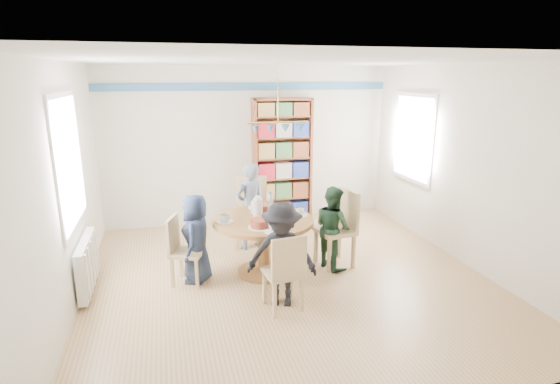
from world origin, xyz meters
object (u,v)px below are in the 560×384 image
object	(u,v)px
person_right	(333,227)
chair_near	(285,270)
chair_right	(341,224)
person_left	(196,238)
bookshelf	(282,162)
dining_table	(263,233)
radiator	(87,264)
person_far	(250,206)
chair_left	(181,247)
person_near	(282,255)
chair_far	(251,208)

from	to	relation	value
person_right	chair_near	bearing A→B (deg)	119.02
chair_right	chair_near	bearing A→B (deg)	-136.45
chair_near	chair_right	bearing A→B (deg)	43.55
person_left	chair_right	bearing A→B (deg)	108.20
chair_near	bookshelf	distance (m)	3.25
dining_table	radiator	bearing A→B (deg)	178.56
chair_near	person_left	xyz separation A→B (m)	(-0.87, 1.00, 0.07)
person_far	chair_near	bearing A→B (deg)	69.46
person_left	dining_table	bearing A→B (deg)	107.89
radiator	person_left	size ratio (longest dim) A/B	0.88
radiator	chair_left	xyz separation A→B (m)	(1.11, -0.06, 0.12)
chair_right	person_far	xyz separation A→B (m)	(-1.07, 0.89, 0.08)
chair_right	bookshelf	xyz separation A→B (m)	(-0.26, 2.09, 0.49)
chair_left	chair_near	distance (m)	1.46
bookshelf	person_near	bearing A→B (deg)	-105.30
chair_left	chair_far	world-z (taller)	chair_far
person_left	person_far	bearing A→B (deg)	154.16
person_left	person_near	distance (m)	1.22
person_left	person_right	xyz separation A→B (m)	(1.80, -0.05, -0.00)
person_right	bookshelf	bearing A→B (deg)	-13.82
chair_near	person_near	bearing A→B (deg)	89.75
chair_left	person_right	bearing A→B (deg)	-1.04
radiator	chair_near	bearing A→B (deg)	-25.97
chair_right	person_far	world-z (taller)	person_far
radiator	chair_near	xyz separation A→B (m)	(2.17, -1.06, 0.14)
chair_far	person_far	bearing A→B (deg)	-103.49
chair_far	person_far	world-z (taller)	person_far
radiator	person_far	xyz separation A→B (m)	(2.16, 0.85, 0.31)
chair_left	chair_right	xyz separation A→B (m)	(2.13, 0.02, 0.10)
bookshelf	chair_left	bearing A→B (deg)	-131.63
chair_right	bookshelf	bearing A→B (deg)	97.01
chair_left	bookshelf	bearing A→B (deg)	48.37
chair_right	person_right	xyz separation A→B (m)	(-0.14, -0.05, -0.01)
chair_right	dining_table	bearing A→B (deg)	-179.56
chair_far	dining_table	bearing A→B (deg)	-92.21
person_left	chair_left	bearing A→B (deg)	-69.19
dining_table	person_right	world-z (taller)	person_right
person_near	chair_left	bearing A→B (deg)	161.61
radiator	person_near	bearing A→B (deg)	-22.63
radiator	chair_right	bearing A→B (deg)	-0.81
radiator	dining_table	size ratio (longest dim) A/B	0.77
chair_right	person_far	bearing A→B (deg)	140.27
radiator	chair_far	distance (m)	2.42
radiator	person_near	xyz separation A→B (m)	(2.17, -0.90, 0.25)
dining_table	chair_far	distance (m)	1.05
chair_right	chair_far	xyz separation A→B (m)	(-1.04, 1.04, 0.01)
chair_near	bookshelf	xyz separation A→B (m)	(0.81, 3.10, 0.57)
chair_far	person_left	xyz separation A→B (m)	(-0.90, -1.05, -0.02)
person_right	chair_left	bearing A→B (deg)	71.96
chair_far	chair_near	distance (m)	2.06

